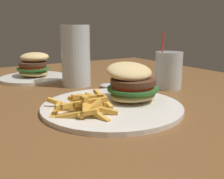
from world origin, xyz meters
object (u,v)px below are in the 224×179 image
Objects in this scene: beer_glass at (76,58)px; spoon at (111,86)px; juice_glass at (168,72)px; meal_plate_far at (34,70)px; meal_plate_near at (120,95)px.

spoon is at bearing -52.49° from beer_glass.
juice_glass is 0.47m from meal_plate_far.
meal_plate_near is at bearing -79.45° from meal_plate_far.
beer_glass is 0.20m from meal_plate_far.
meal_plate_near is 2.20× the size of spoon.
spoon is 0.31m from meal_plate_far.
beer_glass reaches higher than meal_plate_near.
spoon is at bearing 150.15° from juice_glass.
beer_glass is 0.28m from juice_glass.
juice_glass is (0.23, 0.08, 0.02)m from meal_plate_near.
meal_plate_near is 0.24m from juice_glass.
spoon is 0.63× the size of meal_plate_far.
juice_glass is at bearing 19.90° from meal_plate_near.
meal_plate_far is (-0.08, 0.43, 0.00)m from meal_plate_near.
beer_glass is (0.01, 0.26, 0.06)m from meal_plate_near.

